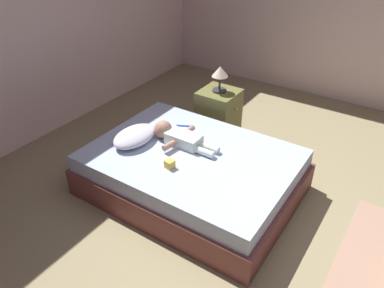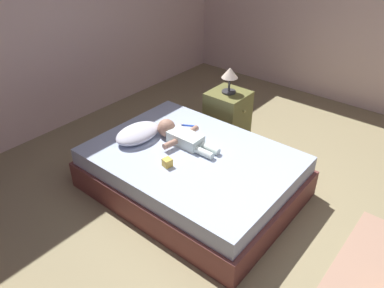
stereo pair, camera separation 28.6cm
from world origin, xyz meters
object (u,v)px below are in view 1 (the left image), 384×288
bed (192,172)px  lamp (220,74)px  toothbrush (183,126)px  baby (178,137)px  pillow (135,136)px  nightstand (218,114)px  toy_block (170,164)px

bed → lamp: lamp is taller
toothbrush → lamp: size_ratio=0.50×
lamp → baby: bearing=-173.8°
pillow → nightstand: (1.17, -0.25, -0.20)m
bed → nightstand: bearing=17.0°
baby → nightstand: bearing=6.2°
pillow → baby: baby is taller
lamp → toothbrush: bearing=176.8°
lamp → toy_block: bearing=-168.2°
toy_block → pillow: bearing=74.0°
toothbrush → lamp: lamp is taller
pillow → toothbrush: 0.54m
baby → toothbrush: 0.31m
lamp → toy_block: (-1.32, -0.28, -0.32)m
nightstand → toothbrush: bearing=176.8°
pillow → baby: size_ratio=0.71×
pillow → baby: 0.41m
bed → toy_block: (-0.29, 0.04, 0.25)m
pillow → baby: (0.22, -0.35, 0.00)m
nightstand → lamp: size_ratio=1.97×
pillow → nightstand: nightstand is taller
bed → baby: (0.08, 0.21, 0.28)m
lamp → toy_block: 1.38m
toothbrush → bed: bearing=-135.5°
nightstand → lamp: (0.00, 0.00, 0.49)m
bed → toy_block: bearing=172.2°
bed → toothbrush: size_ratio=12.96×
toothbrush → baby: bearing=-153.0°
baby → nightstand: 0.97m
bed → pillow: pillow is taller
bed → lamp: size_ratio=6.49×
pillow → lamp: lamp is taller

